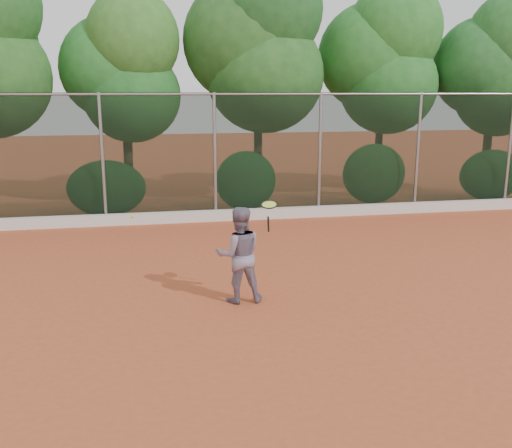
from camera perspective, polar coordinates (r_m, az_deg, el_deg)
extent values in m
plane|color=#B04C29|center=(9.49, 1.15, -8.74)|extent=(80.00, 80.00, 0.00)
cube|color=silver|center=(15.90, -3.95, 0.85)|extent=(24.00, 0.20, 0.30)
imported|color=slate|center=(9.69, -1.71, -3.09)|extent=(0.81, 0.63, 1.66)
cube|color=black|center=(15.82, -4.13, 6.66)|extent=(24.00, 0.01, 3.50)
cylinder|color=gray|center=(15.71, -4.23, 12.83)|extent=(24.00, 0.06, 0.06)
cylinder|color=gray|center=(15.75, -15.09, 6.21)|extent=(0.09, 0.09, 3.50)
cylinder|color=gray|center=(15.82, -4.13, 6.66)|extent=(0.09, 0.09, 3.50)
cylinder|color=gray|center=(16.44, 6.39, 6.86)|extent=(0.09, 0.09, 3.50)
cylinder|color=gray|center=(17.56, 15.86, 6.84)|extent=(0.09, 0.09, 3.50)
cylinder|color=gray|center=(19.09, 24.00, 6.68)|extent=(0.09, 0.09, 3.50)
cylinder|color=#402718|center=(18.07, -12.59, 5.44)|extent=(0.28, 0.28, 2.40)
ellipsoid|color=#1E5A20|center=(17.81, -12.30, 12.45)|extent=(2.90, 2.40, 2.80)
ellipsoid|color=#216223|center=(18.14, -14.04, 14.90)|extent=(3.20, 2.70, 3.10)
ellipsoid|color=#2C6021|center=(17.67, -12.24, 17.65)|extent=(2.70, 2.30, 2.90)
cylinder|color=#452A1A|center=(18.05, 0.21, 6.71)|extent=(0.26, 0.26, 3.00)
ellipsoid|color=#35742C|center=(17.89, 0.93, 14.67)|extent=(3.60, 3.00, 3.50)
ellipsoid|color=#35702B|center=(18.14, -0.89, 17.81)|extent=(3.90, 3.20, 3.80)
ellipsoid|color=#286929|center=(17.96, 1.35, 20.74)|extent=(3.20, 2.70, 3.30)
cylinder|color=#462D1B|center=(19.46, 12.10, 6.44)|extent=(0.24, 0.24, 2.70)
ellipsoid|color=#1F5C20|center=(19.32, 13.12, 13.34)|extent=(3.20, 2.70, 3.10)
ellipsoid|color=#205E20|center=(19.44, 11.49, 16.07)|extent=(3.50, 2.90, 3.40)
ellipsoid|color=#216121|center=(19.36, 13.81, 18.35)|extent=(3.00, 2.50, 3.10)
cylinder|color=#48301C|center=(20.85, 21.99, 5.94)|extent=(0.28, 0.28, 2.50)
ellipsoid|color=#2A6225|center=(20.75, 23.16, 12.05)|extent=(3.00, 2.50, 2.90)
ellipsoid|color=#2C752E|center=(20.74, 21.71, 14.40)|extent=(3.30, 2.80, 3.20)
ellipsoid|color=#2C732B|center=(20.78, 23.97, 16.42)|extent=(2.80, 2.40, 3.00)
ellipsoid|color=#275F24|center=(16.67, -14.72, 3.47)|extent=(2.20, 1.16, 1.60)
ellipsoid|color=#2C732C|center=(16.85, -1.02, 4.35)|extent=(1.80, 1.04, 1.76)
ellipsoid|color=#37752C|center=(17.95, 11.71, 4.94)|extent=(2.00, 1.10, 1.84)
ellipsoid|color=#2D6827|center=(19.84, 22.47, 4.55)|extent=(2.16, 1.12, 1.64)
cylinder|color=black|center=(9.61, 1.24, -0.02)|extent=(0.07, 0.12, 0.28)
torus|color=black|center=(9.48, 1.33, 1.96)|extent=(0.36, 0.35, 0.11)
cylinder|color=#C6D73F|center=(9.48, 1.33, 1.96)|extent=(0.30, 0.30, 0.08)
sphere|color=#C6DF32|center=(9.69, -12.24, 0.77)|extent=(0.06, 0.06, 0.06)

